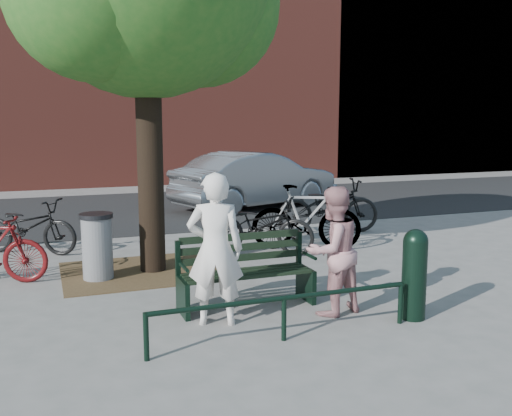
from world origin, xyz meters
name	(u,v)px	position (x,y,z in m)	size (l,w,h in m)	color
ground	(247,307)	(0.00, 0.00, 0.00)	(90.00, 90.00, 0.00)	gray
dirt_pit	(141,271)	(-1.00, 2.20, 0.01)	(2.40, 2.00, 0.02)	brown
road	(139,210)	(0.00, 8.50, 0.01)	(40.00, 7.00, 0.01)	black
townhouse_row	(106,15)	(0.17, 16.00, 6.25)	(45.00, 4.00, 14.00)	brown
park_bench	(245,269)	(0.00, 0.08, 0.48)	(1.74, 0.54, 0.97)	black
guard_railing	(284,305)	(0.00, -1.20, 0.40)	(3.06, 0.06, 0.51)	black
person_left	(215,249)	(-0.54, -0.43, 0.90)	(0.66, 0.43, 1.80)	silver
person_right	(333,251)	(0.91, -0.59, 0.80)	(0.78, 0.60, 1.59)	tan
bollard	(414,271)	(1.75, -1.11, 0.59)	(0.30, 0.30, 1.11)	black
litter_bin	(97,246)	(-1.67, 2.00, 0.51)	(0.49, 0.49, 1.01)	gray
bicycle_a	(28,227)	(-2.67, 4.16, 0.50)	(0.66, 1.90, 1.00)	black
bicycle_c	(260,225)	(1.23, 2.70, 0.51)	(0.68, 1.96, 1.03)	black
bicycle_d	(306,217)	(2.14, 2.70, 0.61)	(0.57, 2.02, 1.21)	gray
bicycle_e	(328,206)	(3.27, 3.98, 0.57)	(0.76, 2.18, 1.14)	black
parked_car	(256,180)	(3.05, 7.74, 0.77)	(1.63, 4.67, 1.54)	gray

